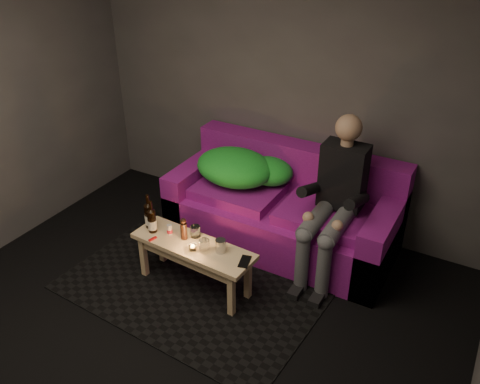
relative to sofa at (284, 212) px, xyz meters
The scene contains 17 objects.
floor 1.86m from the sofa, 96.55° to the right, with size 4.50×4.50×0.00m, color black.
room 1.91m from the sofa, 98.80° to the right, with size 4.50×4.50×4.50m.
rug 1.02m from the sofa, 111.38° to the right, with size 2.07×1.50×0.01m, color black.
sofa is the anchor object (origin of this frame).
green_blanket 0.56m from the sofa, behind, with size 0.89×0.61×0.30m.
person 0.66m from the sofa, 17.91° to the right, with size 0.36×0.84×1.35m.
coffee_table 1.02m from the sofa, 110.35° to the right, with size 1.05×0.39×0.42m.
beer_bottle_a 1.24m from the sofa, 131.08° to the right, with size 0.08×0.08×0.30m.
beer_bottle_b 1.24m from the sofa, 127.48° to the right, with size 0.07×0.07×0.28m.
salt_shaker 1.12m from the sofa, 122.54° to the right, with size 0.04×0.04×0.09m, color silver.
pepper_mill 1.05m from the sofa, 116.32° to the right, with size 0.05×0.05×0.14m, color black.
tumbler_back 0.95m from the sofa, 114.89° to the right, with size 0.08×0.08×0.10m, color white.
tealight 1.07m from the sofa, 107.19° to the right, with size 0.06×0.06×0.05m.
tumbler_front 1.02m from the sofa, 102.67° to the right, with size 0.08×0.08×0.10m, color white.
steel_cup 0.95m from the sofa, 96.77° to the right, with size 0.08×0.08×0.11m, color #AEB0B5.
smartphone 0.96m from the sofa, 83.17° to the right, with size 0.07×0.15×0.01m, color black.
red_lighter 1.26m from the sofa, 122.33° to the right, with size 0.02×0.07×0.01m, color #B50B0E.
Camera 1 is at (1.79, -1.80, 2.78)m, focal length 38.00 mm.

